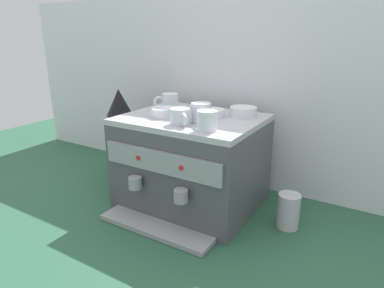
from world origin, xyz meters
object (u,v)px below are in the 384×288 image
object	(u,v)px
ceramic_cup_1	(169,102)
ceramic_bowl_2	(164,112)
ceramic_cup_0	(207,120)
espresso_machine	(191,161)
ceramic_bowl_0	(212,113)
milk_pitcher	(288,211)
ceramic_cup_2	(200,112)
ceramic_cup_3	(180,117)
ceramic_bowl_1	(243,112)
coffee_grinder	(121,137)

from	to	relation	value
ceramic_cup_1	ceramic_bowl_2	distance (m)	0.13
ceramic_cup_0	espresso_machine	bearing A→B (deg)	136.04
ceramic_bowl_0	milk_pitcher	xyz separation A→B (m)	(0.38, -0.03, -0.36)
ceramic_cup_2	ceramic_bowl_0	bearing A→B (deg)	91.21
ceramic_cup_3	milk_pitcher	distance (m)	0.58
ceramic_cup_1	ceramic_bowl_1	size ratio (longest dim) A/B	0.89
ceramic_cup_1	ceramic_bowl_2	size ratio (longest dim) A/B	0.92
ceramic_cup_1	ceramic_cup_3	distance (m)	0.27
espresso_machine	ceramic_cup_0	world-z (taller)	ceramic_cup_0
ceramic_cup_2	ceramic_bowl_1	size ratio (longest dim) A/B	1.00
ceramic_cup_0	ceramic_cup_3	size ratio (longest dim) A/B	1.04
ceramic_cup_1	ceramic_bowl_1	distance (m)	0.36
ceramic_cup_2	coffee_grinder	bearing A→B (deg)	168.61
ceramic_cup_1	milk_pitcher	bearing A→B (deg)	-3.98
espresso_machine	ceramic_bowl_0	bearing A→B (deg)	32.89
ceramic_cup_0	milk_pitcher	xyz separation A→B (m)	(0.29, 0.17, -0.38)
coffee_grinder	ceramic_bowl_0	bearing A→B (deg)	-0.85
ceramic_cup_1	ceramic_bowl_1	xyz separation A→B (m)	(0.35, 0.06, -0.02)
ceramic_cup_1	coffee_grinder	size ratio (longest dim) A/B	0.21
ceramic_cup_1	ceramic_cup_3	size ratio (longest dim) A/B	1.02
coffee_grinder	milk_pitcher	xyz separation A→B (m)	(0.93, -0.03, -0.16)
espresso_machine	ceramic_cup_1	xyz separation A→B (m)	(-0.16, 0.06, 0.25)
ceramic_cup_2	milk_pitcher	bearing A→B (deg)	11.53
ceramic_bowl_0	coffee_grinder	xyz separation A→B (m)	(-0.55, 0.01, -0.20)
ceramic_cup_2	ceramic_bowl_2	xyz separation A→B (m)	(-0.18, -0.00, -0.02)
milk_pitcher	ceramic_bowl_1	bearing A→B (deg)	158.44
ceramic_bowl_1	milk_pitcher	distance (m)	0.46
ceramic_cup_1	ceramic_bowl_0	size ratio (longest dim) A/B	0.92
milk_pitcher	ceramic_cup_3	bearing A→B (deg)	-160.10
ceramic_cup_1	ceramic_cup_2	size ratio (longest dim) A/B	0.89
coffee_grinder	ceramic_cup_0	bearing A→B (deg)	-18.25
ceramic_cup_0	ceramic_bowl_1	xyz separation A→B (m)	(0.03, 0.28, -0.02)
espresso_machine	milk_pitcher	world-z (taller)	espresso_machine
ceramic_cup_0	ceramic_bowl_1	bearing A→B (deg)	83.60
ceramic_bowl_1	espresso_machine	bearing A→B (deg)	-146.85
ceramic_bowl_0	ceramic_bowl_1	bearing A→B (deg)	33.32
milk_pitcher	ceramic_bowl_2	bearing A→B (deg)	-172.12
ceramic_cup_3	ceramic_bowl_0	bearing A→B (deg)	75.69
ceramic_cup_2	ceramic_bowl_1	world-z (taller)	ceramic_cup_2
ceramic_bowl_1	ceramic_bowl_2	world-z (taller)	ceramic_bowl_1
ceramic_bowl_1	ceramic_bowl_0	bearing A→B (deg)	-146.68
espresso_machine	ceramic_bowl_0	distance (m)	0.24
espresso_machine	ceramic_cup_0	distance (m)	0.33
espresso_machine	ceramic_bowl_1	distance (m)	0.32
ceramic_bowl_0	milk_pitcher	bearing A→B (deg)	-4.06
ceramic_bowl_1	ceramic_cup_0	bearing A→B (deg)	-96.40
ceramic_cup_3	ceramic_bowl_0	world-z (taller)	ceramic_cup_3
ceramic_cup_2	ceramic_bowl_2	distance (m)	0.18
ceramic_cup_0	ceramic_bowl_2	distance (m)	0.28
ceramic_bowl_0	ceramic_bowl_2	distance (m)	0.21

